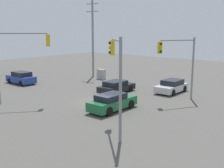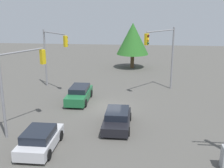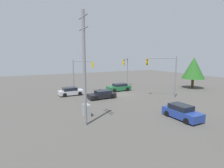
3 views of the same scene
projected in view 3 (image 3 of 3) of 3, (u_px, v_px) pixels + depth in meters
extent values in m
plane|color=#54514C|center=(121.00, 94.00, 30.22)|extent=(80.00, 80.00, 0.00)
cube|color=#1E6638|center=(119.00, 88.00, 33.02)|extent=(1.75, 4.52, 0.75)
cube|color=black|center=(120.00, 85.00, 33.03)|extent=(1.54, 2.49, 0.46)
cylinder|color=black|center=(114.00, 90.00, 31.69)|extent=(0.22, 0.71, 0.71)
cylinder|color=black|center=(110.00, 89.00, 33.15)|extent=(0.22, 0.71, 0.71)
cylinder|color=black|center=(127.00, 89.00, 32.97)|extent=(0.22, 0.71, 0.71)
cylinder|color=black|center=(123.00, 88.00, 34.43)|extent=(0.22, 0.71, 0.71)
cube|color=silver|center=(71.00, 92.00, 29.38)|extent=(1.87, 4.04, 0.65)
cube|color=black|center=(70.00, 89.00, 29.19)|extent=(1.65, 2.22, 0.51)
cylinder|color=black|center=(77.00, 92.00, 30.75)|extent=(0.22, 0.65, 0.65)
cylinder|color=black|center=(80.00, 94.00, 29.19)|extent=(0.22, 0.65, 0.65)
cylinder|color=black|center=(62.00, 93.00, 29.61)|extent=(0.22, 0.65, 0.65)
cylinder|color=black|center=(65.00, 95.00, 28.05)|extent=(0.22, 0.65, 0.65)
cube|color=black|center=(102.00, 95.00, 27.15)|extent=(1.84, 4.26, 0.61)
cube|color=black|center=(103.00, 92.00, 27.16)|extent=(1.62, 2.34, 0.48)
cylinder|color=black|center=(96.00, 99.00, 25.81)|extent=(0.22, 0.62, 0.62)
cylinder|color=black|center=(92.00, 96.00, 27.34)|extent=(0.22, 0.62, 0.62)
cylinder|color=black|center=(112.00, 97.00, 27.01)|extent=(0.22, 0.62, 0.62)
cylinder|color=black|center=(107.00, 95.00, 28.55)|extent=(0.22, 0.62, 0.62)
cube|color=#233D93|center=(182.00, 114.00, 18.35)|extent=(4.11, 1.76, 0.78)
cube|color=black|center=(181.00, 107.00, 18.42)|extent=(2.26, 1.55, 0.53)
cylinder|color=black|center=(198.00, 118.00, 17.65)|extent=(0.61, 0.22, 0.61)
cylinder|color=black|center=(186.00, 121.00, 16.89)|extent=(0.61, 0.22, 0.61)
cylinder|color=black|center=(178.00, 111.00, 19.89)|extent=(0.61, 0.22, 0.61)
cylinder|color=black|center=(167.00, 114.00, 19.13)|extent=(0.61, 0.22, 0.61)
cylinder|color=gray|center=(175.00, 77.00, 27.20)|extent=(0.18, 0.18, 6.47)
cylinder|color=gray|center=(162.00, 58.00, 27.17)|extent=(2.89, 3.49, 0.12)
cube|color=gold|center=(147.00, 62.00, 27.72)|extent=(0.43, 0.44, 1.05)
sphere|color=#360503|center=(147.00, 60.00, 27.50)|extent=(0.22, 0.22, 0.22)
sphere|color=orange|center=(147.00, 62.00, 27.55)|extent=(0.22, 0.22, 0.22)
sphere|color=black|center=(147.00, 64.00, 27.61)|extent=(0.22, 0.22, 0.22)
cylinder|color=gray|center=(73.00, 76.00, 32.05)|extent=(0.18, 0.18, 5.84)
cylinder|color=gray|center=(83.00, 61.00, 31.56)|extent=(1.87, 3.16, 0.12)
cube|color=gold|center=(93.00, 65.00, 31.59)|extent=(0.41, 0.43, 1.05)
sphere|color=#360503|center=(93.00, 63.00, 31.71)|extent=(0.22, 0.22, 0.22)
sphere|color=orange|center=(93.00, 65.00, 31.76)|extent=(0.22, 0.22, 0.22)
sphere|color=black|center=(93.00, 67.00, 31.81)|extent=(0.22, 0.22, 0.22)
cylinder|color=gray|center=(127.00, 72.00, 38.94)|extent=(0.18, 0.18, 6.17)
cylinder|color=gray|center=(126.00, 59.00, 36.45)|extent=(3.19, 3.04, 0.12)
cube|color=gold|center=(123.00, 62.00, 34.52)|extent=(0.44, 0.44, 1.05)
sphere|color=#360503|center=(124.00, 61.00, 34.42)|extent=(0.22, 0.22, 0.22)
sphere|color=orange|center=(124.00, 62.00, 34.47)|extent=(0.22, 0.22, 0.22)
sphere|color=black|center=(124.00, 64.00, 34.53)|extent=(0.22, 0.22, 0.22)
cylinder|color=gray|center=(84.00, 70.00, 15.90)|extent=(0.28, 0.28, 10.53)
cylinder|color=gray|center=(83.00, 17.00, 15.16)|extent=(2.20, 0.12, 0.12)
cylinder|color=gray|center=(83.00, 28.00, 15.32)|extent=(2.20, 0.12, 0.12)
cube|color=#9EA0A3|center=(86.00, 110.00, 19.13)|extent=(1.08, 0.63, 1.32)
cylinder|color=#4C3823|center=(192.00, 83.00, 35.92)|extent=(0.51, 0.51, 1.98)
cone|color=#286623|center=(194.00, 68.00, 35.42)|extent=(4.44, 4.44, 4.31)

